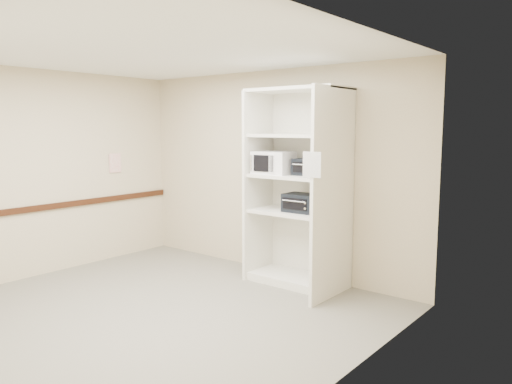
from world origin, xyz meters
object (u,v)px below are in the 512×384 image
Objects in this scene: shelving_unit at (300,195)px; toaster_oven_lower at (301,203)px; microwave at (274,163)px; toaster_oven_upper at (309,167)px.

shelving_unit is 0.10m from toaster_oven_lower.
toaster_oven_lower is at bearing -24.17° from shelving_unit.
toaster_oven_lower is at bearing 2.84° from microwave.
toaster_oven_upper is 0.45m from toaster_oven_lower.
shelving_unit is at bearing 153.74° from toaster_oven_lower.
shelving_unit is 5.15× the size of microwave.
microwave is at bearing -170.35° from toaster_oven_upper.
microwave is at bearing -174.83° from toaster_oven_lower.
toaster_oven_upper is (0.09, 0.05, 0.34)m from shelving_unit.
microwave is 1.34× the size of toaster_oven_upper.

